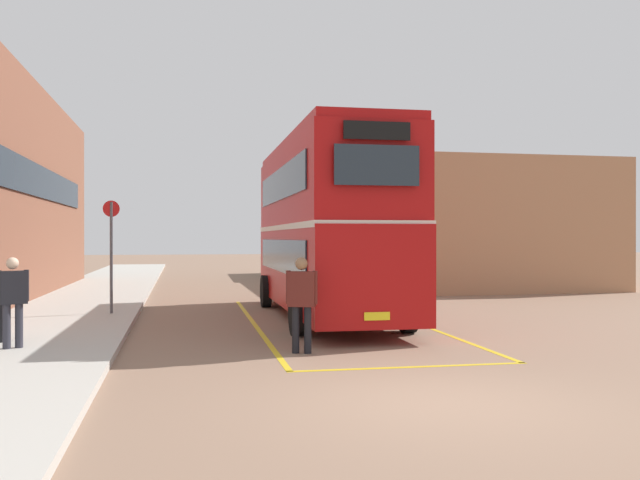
# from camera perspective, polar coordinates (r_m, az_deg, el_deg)

# --- Properties ---
(ground_plane) EXTENTS (135.60, 135.60, 0.00)m
(ground_plane) POSITION_cam_1_polar(r_m,az_deg,el_deg) (23.23, -3.26, -5.18)
(ground_plane) COLOR #846651
(sidewalk_left) EXTENTS (4.00, 57.60, 0.14)m
(sidewalk_left) POSITION_cam_1_polar(r_m,az_deg,el_deg) (25.56, -18.69, -4.54)
(sidewalk_left) COLOR #B2ADA3
(sidewalk_left) RESTS_ON ground
(depot_building_right) EXTENTS (8.92, 16.31, 5.39)m
(depot_building_right) POSITION_cam_1_polar(r_m,az_deg,el_deg) (34.74, 10.88, 1.04)
(depot_building_right) COLOR #AD7A56
(depot_building_right) RESTS_ON ground
(double_decker_bus) EXTENTS (2.93, 10.36, 4.75)m
(double_decker_bus) POSITION_cam_1_polar(r_m,az_deg,el_deg) (18.43, 0.48, 1.24)
(double_decker_bus) COLOR black
(double_decker_bus) RESTS_ON ground
(single_deck_bus) EXTENTS (2.92, 8.24, 3.02)m
(single_deck_bus) POSITION_cam_1_polar(r_m,az_deg,el_deg) (38.57, -0.88, -0.61)
(single_deck_bus) COLOR black
(single_deck_bus) RESTS_ON ground
(pedestrian_boarding) EXTENTS (0.57, 0.39, 1.81)m
(pedestrian_boarding) POSITION_cam_1_polar(r_m,az_deg,el_deg) (12.84, -1.54, -4.78)
(pedestrian_boarding) COLOR black
(pedestrian_boarding) RESTS_ON ground
(pedestrian_waiting_near) EXTENTS (0.52, 0.41, 1.67)m
(pedestrian_waiting_near) POSITION_cam_1_polar(r_m,az_deg,el_deg) (13.77, -24.30, -4.27)
(pedestrian_waiting_near) COLOR #2D2D38
(pedestrian_waiting_near) RESTS_ON sidewalk_left
(bus_stop_sign) EXTENTS (0.44, 0.11, 3.04)m
(bus_stop_sign) POSITION_cam_1_polar(r_m,az_deg,el_deg) (19.17, -17.06, -0.50)
(bus_stop_sign) COLOR #4C4C51
(bus_stop_sign) RESTS_ON sidewalk_left
(bay_marking_yellow) EXTENTS (4.36, 12.38, 0.01)m
(bay_marking_yellow) POSITION_cam_1_polar(r_m,az_deg,el_deg) (16.69, 1.83, -7.28)
(bay_marking_yellow) COLOR gold
(bay_marking_yellow) RESTS_ON ground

